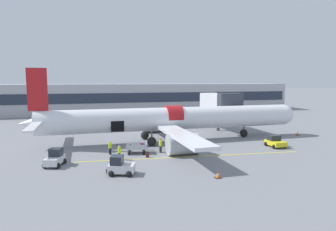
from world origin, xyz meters
name	(u,v)px	position (x,y,z in m)	size (l,w,h in m)	color
ground_plane	(174,149)	(0.00, 0.00, 0.00)	(500.00, 500.00, 0.00)	slate
apron_marking_line	(192,157)	(0.93, -4.18, 0.00)	(26.19, 2.72, 0.01)	yellow
terminal_strip	(125,98)	(0.00, 45.77, 3.86)	(94.36, 10.31, 7.71)	#B2B2B7
jet_bridge_stub	(221,103)	(11.53, 10.59, 4.87)	(3.83, 9.92, 6.67)	#4C4C51
airplane	(170,120)	(0.86, 4.98, 3.07)	(40.22, 31.58, 10.24)	white
baggage_tug_lead	(120,167)	(-7.83, -8.47, 0.74)	(2.81, 2.42, 1.77)	silver
baggage_tug_mid	(55,159)	(-13.91, -3.71, 0.72)	(2.30, 2.97, 1.71)	silver
baggage_tug_rear	(275,142)	(13.18, -2.36, 0.65)	(2.21, 2.84, 1.49)	yellow
baggage_cart_loading	(137,148)	(-4.84, -0.82, 0.61)	(3.50, 2.41, 1.16)	#B7BABF
ground_crew_loader_a	(161,145)	(-2.11, -1.30, 0.92)	(0.52, 0.60, 1.74)	#2D2D33
ground_crew_loader_b	(110,147)	(-8.05, -0.58, 0.87)	(0.49, 0.56, 1.65)	black
ground_crew_driver	(171,143)	(-0.61, -0.53, 0.90)	(0.55, 0.54, 1.72)	black
ground_crew_supervisor	(119,152)	(-7.27, -3.22, 0.83)	(0.45, 0.55, 1.58)	black
suitcase_on_tarmac_upright	(147,155)	(-4.12, -3.08, 0.26)	(0.35, 0.21, 0.63)	#4C1E1E
safety_cone_nose	(298,134)	(21.70, 3.74, 0.28)	(0.58, 0.58, 0.60)	black
safety_cone_engine_left	(218,175)	(0.45, -11.90, 0.26)	(0.56, 0.56, 0.56)	black
safety_cone_wingtip	(194,151)	(1.56, -3.10, 0.32)	(0.50, 0.50, 0.69)	black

